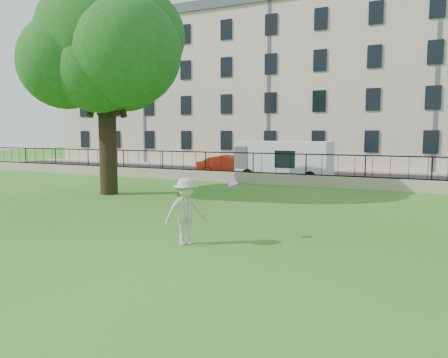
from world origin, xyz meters
The scene contains 11 objects.
ground centered at (0.00, 0.00, 0.00)m, with size 120.00×120.00×0.00m, color #386418.
retaining_wall centered at (0.00, 12.00, 0.30)m, with size 50.00×0.40×0.60m, color gray.
iron_railing centered at (0.00, 12.00, 1.15)m, with size 50.00×0.05×1.13m.
street centered at (0.00, 16.70, 0.01)m, with size 60.00×9.00×0.01m, color black.
sidewalk centered at (0.00, 21.90, 0.06)m, with size 60.00×1.40×0.12m, color gray.
building_row centered at (0.00, 27.57, 6.92)m, with size 56.40×10.40×13.80m.
tree centered at (-7.56, 5.27, 6.75)m, with size 8.15×6.35×10.14m.
man centered at (0.48, -1.16, 0.85)m, with size 1.10×0.63×1.70m, color beige.
frisbee centered at (1.30, -0.10, 1.46)m, with size 0.27×0.27×0.03m, color #A827DE.
red_sedan centered at (-5.65, 14.61, 0.69)m, with size 1.45×4.17×1.37m, color #A32514.
white_van centered at (-2.00, 14.40, 1.16)m, with size 5.51×2.15×2.31m, color silver.
Camera 1 is at (6.06, -10.52, 2.82)m, focal length 35.00 mm.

